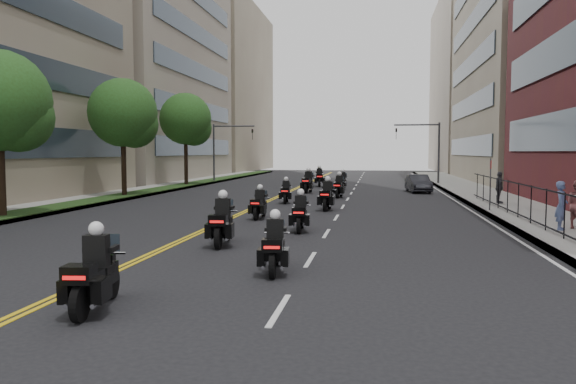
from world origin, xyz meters
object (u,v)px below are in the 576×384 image
motorcycle_4 (259,205)px  motorcycle_7 (339,187)px  motorcycle_0 (94,276)px  motorcycle_1 (275,248)px  motorcycle_5 (327,197)px  motorcycle_9 (342,181)px  pedestrian_c (499,187)px  motorcycle_6 (286,193)px  motorcycle_10 (319,178)px  motorcycle_8 (308,183)px  motorcycle_3 (300,215)px  pedestrian_a (562,206)px  parked_sedan (418,184)px  motorcycle_2 (222,224)px

motorcycle_4 → motorcycle_7: (2.73, 12.05, 0.06)m
motorcycle_4 → motorcycle_0: bearing=-88.9°
motorcycle_1 → motorcycle_5: (-0.03, 15.00, 0.07)m
motorcycle_9 → pedestrian_c: (9.28, -12.05, 0.38)m
motorcycle_1 → motorcycle_0: bearing=-131.6°
motorcycle_7 → pedestrian_c: size_ratio=1.31×
motorcycle_5 → motorcycle_6: motorcycle_5 is taller
motorcycle_6 → motorcycle_1: bearing=-85.9°
motorcycle_5 → motorcycle_10: 19.35m
motorcycle_4 → motorcycle_7: motorcycle_7 is taller
motorcycle_7 → motorcycle_8: (-2.50, 3.89, 0.06)m
motorcycle_3 → motorcycle_5: (0.32, 7.76, 0.06)m
motorcycle_7 → pedestrian_a: pedestrian_a is taller
motorcycle_1 → motorcycle_10: 34.28m
motorcycle_0 → motorcycle_8: motorcycle_8 is taller
motorcycle_3 → motorcycle_5: bearing=84.4°
motorcycle_3 → motorcycle_4: bearing=119.5°
motorcycle_4 → motorcycle_5: bearing=58.6°
motorcycle_0 → motorcycle_1: (2.73, 3.76, -0.04)m
motorcycle_8 → parked_sedan: 8.09m
motorcycle_0 → motorcycle_3: motorcycle_0 is taller
motorcycle_4 → motorcycle_6: bearing=91.6°
motorcycle_2 → pedestrian_a: pedestrian_a is taller
motorcycle_4 → pedestrian_a: 12.07m
motorcycle_9 → pedestrian_a: 24.47m
motorcycle_4 → motorcycle_8: (0.23, 15.94, 0.12)m
motorcycle_10 → motorcycle_8: bearing=-97.5°
motorcycle_2 → motorcycle_10: size_ratio=0.97×
motorcycle_8 → motorcycle_5: bearing=-74.6°
motorcycle_2 → motorcycle_3: size_ratio=1.10×
motorcycle_0 → motorcycle_7: motorcycle_7 is taller
motorcycle_0 → motorcycle_7: bearing=76.7°
parked_sedan → motorcycle_2: bearing=-114.3°
motorcycle_5 → parked_sedan: motorcycle_5 is taller
motorcycle_3 → motorcycle_4: size_ratio=1.05×
motorcycle_4 → motorcycle_7: bearing=78.5°
motorcycle_3 → motorcycle_2: bearing=-123.2°
motorcycle_4 → motorcycle_5: 4.90m
motorcycle_2 → pedestrian_c: pedestrian_c is taller
motorcycle_10 → motorcycle_7: bearing=-84.8°
motorcycle_1 → motorcycle_7: bearing=84.3°
motorcycle_8 → pedestrian_c: bearing=-31.6°
motorcycle_4 → parked_sedan: (8.14, 17.63, 0.05)m
motorcycle_1 → motorcycle_10: (-2.38, 34.20, 0.10)m
motorcycle_0 → motorcycle_3: (2.38, 11.00, -0.03)m
motorcycle_0 → motorcycle_9: (2.53, 34.43, -0.02)m
motorcycle_10 → pedestrian_a: 28.57m
motorcycle_10 → motorcycle_6: bearing=-98.2°
motorcycle_9 → motorcycle_8: bearing=-113.9°
motorcycle_9 → parked_sedan: 6.07m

